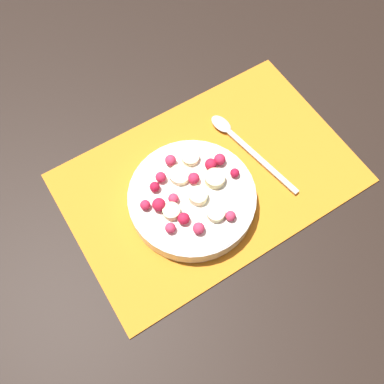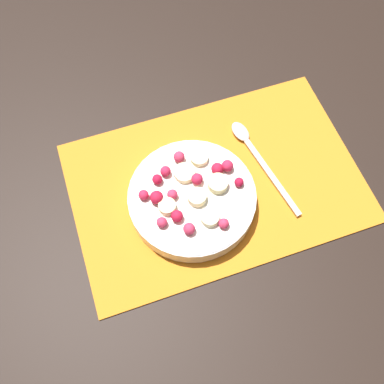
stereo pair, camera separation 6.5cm
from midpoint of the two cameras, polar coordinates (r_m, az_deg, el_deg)
name	(u,v)px [view 1 (the left image)]	position (r m, az deg, el deg)	size (l,w,h in m)	color
ground_plane	(210,178)	(0.71, -0.23, 1.56)	(3.00, 3.00, 0.00)	black
placemat	(210,178)	(0.70, -0.23, 1.67)	(0.47, 0.31, 0.01)	orange
fruit_bowl	(192,197)	(0.66, -2.79, -0.98)	(0.20, 0.20, 0.05)	white
spoon	(237,139)	(0.74, 3.59, 6.85)	(0.05, 0.20, 0.01)	silver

